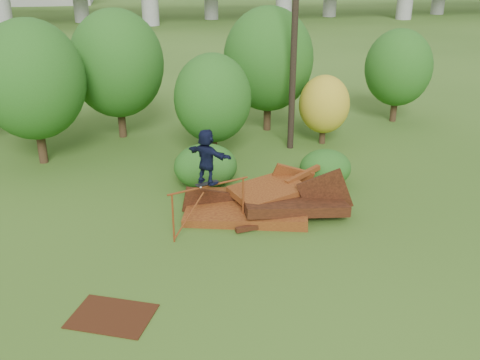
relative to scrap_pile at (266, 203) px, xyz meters
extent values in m
plane|color=#2D5116|center=(-0.28, -2.77, -0.34)|extent=(240.00, 240.00, 0.00)
cube|color=#45170C|center=(-0.66, 0.06, -0.16)|extent=(4.60, 3.56, 0.67)
cube|color=black|center=(0.84, -0.24, 0.08)|extent=(3.55, 2.39, 0.67)
cube|color=#45170C|center=(0.14, 0.26, 0.36)|extent=(2.82, 2.30, 0.51)
cube|color=black|center=(1.94, -0.44, 0.31)|extent=(1.96, 0.51, 1.92)
cube|color=#45170C|center=(1.14, 1.06, 0.21)|extent=(1.77, 0.55, 1.71)
cube|color=black|center=(-1.86, 0.46, 0.01)|extent=(1.92, 0.23, 1.23)
cube|color=black|center=(-0.36, -1.14, -0.22)|extent=(1.95, 0.47, 0.16)
cube|color=#45170C|center=(1.54, 0.76, 0.61)|extent=(1.53, 0.87, 0.39)
cylinder|color=brown|center=(-3.28, -1.40, 0.45)|extent=(0.06, 0.06, 1.59)
cylinder|color=brown|center=(-0.94, -0.61, 0.45)|extent=(0.06, 0.06, 1.59)
cylinder|color=brown|center=(-2.11, -1.01, 1.25)|extent=(2.64, 0.94, 0.06)
cube|color=black|center=(-2.16, -1.02, 1.35)|extent=(0.77, 0.43, 0.02)
cylinder|color=silver|center=(-2.39, -1.18, 1.31)|extent=(0.06, 0.05, 0.05)
cylinder|color=silver|center=(-2.44, -1.03, 1.31)|extent=(0.06, 0.05, 0.05)
cylinder|color=silver|center=(-1.88, -1.01, 1.31)|extent=(0.06, 0.05, 0.05)
cylinder|color=silver|center=(-1.93, -0.86, 1.31)|extent=(0.06, 0.05, 0.05)
imported|color=black|center=(-2.16, -1.02, 2.21)|extent=(1.44, 1.51, 1.71)
cube|color=#381A0C|center=(-5.14, -4.79, -0.33)|extent=(2.34, 2.07, 0.03)
cylinder|color=black|center=(-8.00, 6.73, 0.63)|extent=(0.37, 0.37, 1.95)
ellipsoid|color=#204D14|center=(-8.00, 6.73, 3.19)|extent=(4.23, 4.23, 4.87)
cylinder|color=black|center=(-4.64, 9.65, 0.61)|extent=(0.36, 0.36, 1.92)
ellipsoid|color=#204D14|center=(-4.64, 9.65, 3.20)|extent=(4.34, 4.34, 4.99)
cylinder|color=black|center=(-0.85, 5.56, 0.40)|extent=(0.33, 0.33, 1.48)
ellipsoid|color=#204D14|center=(-0.85, 5.56, 2.35)|extent=(3.23, 3.23, 3.71)
cylinder|color=black|center=(2.52, 9.26, 0.61)|extent=(0.36, 0.36, 1.91)
ellipsoid|color=#204D14|center=(2.52, 9.26, 3.20)|extent=(4.36, 4.36, 5.01)
cylinder|color=black|center=(4.50, 6.63, 0.16)|extent=(0.29, 0.29, 1.00)
ellipsoid|color=#A58C19|center=(4.50, 6.63, 1.53)|extent=(2.33, 2.33, 2.67)
cylinder|color=black|center=(9.50, 9.34, 0.44)|extent=(0.33, 0.33, 1.56)
ellipsoid|color=#204D14|center=(9.50, 9.34, 2.51)|extent=(3.43, 3.43, 3.95)
ellipsoid|color=#204D14|center=(-1.65, 2.67, 0.48)|extent=(2.39, 2.20, 1.65)
ellipsoid|color=#204D14|center=(2.81, 1.85, 0.35)|extent=(1.97, 1.80, 1.39)
cylinder|color=black|center=(2.83, 6.31, 4.30)|extent=(0.28, 0.28, 9.28)
camera|label=1|loc=(-4.39, -15.91, 7.67)|focal=40.00mm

